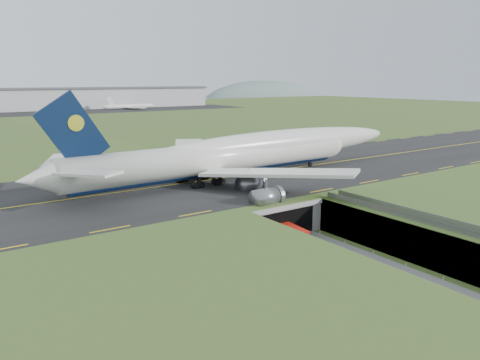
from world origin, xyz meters
TOP-DOWN VIEW (x-y plane):
  - ground at (0.00, 0.00)m, footprint 900.00×900.00m
  - airfield_deck at (0.00, 0.00)m, footprint 800.00×800.00m
  - trench_road at (0.00, -7.50)m, footprint 12.00×75.00m
  - taxiway at (0.00, 33.00)m, footprint 800.00×44.00m
  - tunnel_portal at (0.00, 16.71)m, footprint 17.00×22.30m
  - guideway at (11.00, -19.11)m, footprint 3.00×53.00m
  - jumbo_jet at (7.42, 31.16)m, footprint 94.31×60.71m
  - shuttle_tram at (-1.37, 5.40)m, footprint 3.43×7.36m
  - cargo_terminal at (-0.12, 299.41)m, footprint 320.00×67.00m
  - distant_hills at (64.38, 430.00)m, footprint 700.00×91.00m

SIDE VIEW (x-z plane):
  - distant_hills at x=64.38m, z-range -34.00..26.00m
  - ground at x=0.00m, z-range 0.00..0.00m
  - trench_road at x=0.00m, z-range 0.00..0.20m
  - shuttle_tram at x=-1.37m, z-range 0.15..3.07m
  - airfield_deck at x=0.00m, z-range 0.00..6.00m
  - tunnel_portal at x=0.00m, z-range 0.33..6.33m
  - guideway at x=11.00m, z-range 1.80..8.85m
  - taxiway at x=0.00m, z-range 6.00..6.18m
  - jumbo_jet at x=7.42m, z-range 1.36..21.45m
  - cargo_terminal at x=-0.12m, z-range 6.16..21.76m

